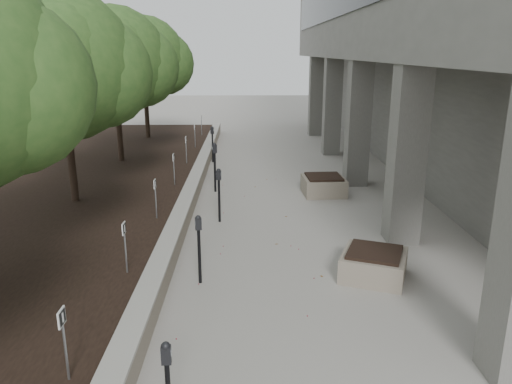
{
  "coord_description": "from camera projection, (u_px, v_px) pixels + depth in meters",
  "views": [
    {
      "loc": [
        -0.15,
        -4.63,
        4.26
      ],
      "look_at": [
        0.05,
        7.15,
        0.85
      ],
      "focal_mm": 34.24,
      "sensor_mm": 36.0,
      "label": 1
    }
  ],
  "objects": [
    {
      "name": "parking_sign_4",
      "position": [
        156.0,
        199.0,
        11.59
      ],
      "size": [
        0.04,
        0.22,
        0.96
      ],
      "primitive_type": null,
      "color": "black",
      "rests_on": "planting_bed"
    },
    {
      "name": "parking_sign_7",
      "position": [
        195.0,
        136.0,
        20.24
      ],
      "size": [
        0.04,
        0.22,
        0.96
      ],
      "primitive_type": null,
      "color": "black",
      "rests_on": "planting_bed"
    },
    {
      "name": "parking_meter_4",
      "position": [
        215.0,
        167.0,
        15.15
      ],
      "size": [
        0.18,
        0.16,
        1.56
      ],
      "primitive_type": null,
      "rotation": [
        0.0,
        0.0,
        0.37
      ],
      "color": "black",
      "rests_on": "ground"
    },
    {
      "name": "crabapple_tree_3",
      "position": [
        65.0,
        98.0,
        12.37
      ],
      "size": [
        4.6,
        4.0,
        5.44
      ],
      "primitive_type": null,
      "color": "#2E5420",
      "rests_on": "planting_bed"
    },
    {
      "name": "parking_sign_3",
      "position": [
        125.0,
        248.0,
        8.71
      ],
      "size": [
        0.04,
        0.22,
        0.96
      ],
      "primitive_type": null,
      "color": "black",
      "rests_on": "planting_bed"
    },
    {
      "name": "parking_sign_8",
      "position": [
        201.0,
        125.0,
        23.12
      ],
      "size": [
        0.04,
        0.22,
        0.96
      ],
      "primitive_type": null,
      "color": "black",
      "rests_on": "planting_bed"
    },
    {
      "name": "planter_back",
      "position": [
        324.0,
        185.0,
        15.04
      ],
      "size": [
        1.31,
        1.31,
        0.58
      ],
      "primitive_type": null,
      "rotation": [
        0.0,
        0.0,
        0.05
      ],
      "color": "gray",
      "rests_on": "ground"
    },
    {
      "name": "parking_sign_5",
      "position": [
        174.0,
        170.0,
        14.47
      ],
      "size": [
        0.04,
        0.22,
        0.96
      ],
      "primitive_type": null,
      "color": "black",
      "rests_on": "planting_bed"
    },
    {
      "name": "crabapple_tree_4",
      "position": [
        116.0,
        85.0,
        17.17
      ],
      "size": [
        4.6,
        4.0,
        5.44
      ],
      "primitive_type": null,
      "color": "#2E5420",
      "rests_on": "planting_bed"
    },
    {
      "name": "parking_sign_2",
      "position": [
        65.0,
        345.0,
        5.83
      ],
      "size": [
        0.04,
        0.22,
        0.96
      ],
      "primitive_type": null,
      "color": "black",
      "rests_on": "planting_bed"
    },
    {
      "name": "parking_sign_6",
      "position": [
        186.0,
        150.0,
        17.36
      ],
      "size": [
        0.04,
        0.22,
        0.96
      ],
      "primitive_type": null,
      "color": "black",
      "rests_on": "planting_bed"
    },
    {
      "name": "retaining_wall",
      "position": [
        191.0,
        194.0,
        14.18
      ],
      "size": [
        0.39,
        26.0,
        0.5
      ],
      "primitive_type": null,
      "color": "gray",
      "rests_on": "ground"
    },
    {
      "name": "planter_front",
      "position": [
        374.0,
        264.0,
        9.49
      ],
      "size": [
        1.54,
        1.54,
        0.55
      ],
      "primitive_type": null,
      "rotation": [
        0.0,
        0.0,
        -0.38
      ],
      "color": "gray",
      "rests_on": "ground"
    },
    {
      "name": "crabapple_tree_5",
      "position": [
        145.0,
        77.0,
        21.98
      ],
      "size": [
        4.6,
        4.0,
        5.44
      ],
      "primitive_type": null,
      "color": "#2E5420",
      "rests_on": "planting_bed"
    },
    {
      "name": "parking_meter_3",
      "position": [
        219.0,
        195.0,
        12.47
      ],
      "size": [
        0.15,
        0.12,
        1.42
      ],
      "primitive_type": null,
      "rotation": [
        0.0,
        0.0,
        -0.14
      ],
      "color": "black",
      "rests_on": "ground"
    },
    {
      "name": "planting_bed",
      "position": [
        64.0,
        197.0,
        14.13
      ],
      "size": [
        7.0,
        26.0,
        0.4
      ],
      "primitive_type": "cube",
      "color": "black",
      "rests_on": "ground"
    },
    {
      "name": "berry_scatter",
      "position": [
        251.0,
        258.0,
        10.43
      ],
      "size": [
        3.3,
        14.1,
        0.02
      ],
      "primitive_type": null,
      "color": "maroon",
      "rests_on": "ground"
    },
    {
      "name": "parking_meter_2",
      "position": [
        199.0,
        250.0,
        9.14
      ],
      "size": [
        0.15,
        0.12,
        1.36
      ],
      "primitive_type": null,
      "rotation": [
        0.0,
        0.0,
        0.23
      ],
      "color": "black",
      "rests_on": "ground"
    },
    {
      "name": "parking_meter_5",
      "position": [
        213.0,
        144.0,
        19.26
      ],
      "size": [
        0.17,
        0.14,
        1.44
      ],
      "primitive_type": null,
      "rotation": [
        0.0,
        0.0,
        -0.31
      ],
      "color": "black",
      "rests_on": "ground"
    }
  ]
}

